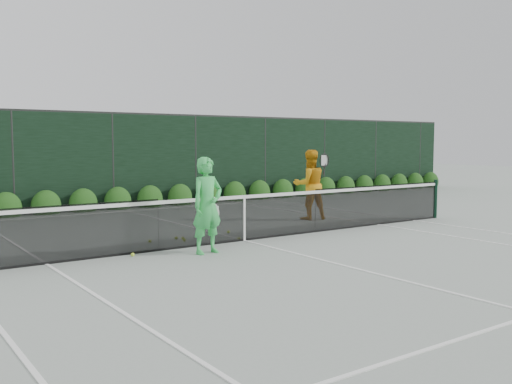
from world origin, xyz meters
TOP-DOWN VIEW (x-y plane):
  - ground at (0.00, 0.00)m, footprint 80.00×80.00m
  - tennis_net at (-0.02, 0.00)m, footprint 12.90×0.10m
  - player_woman at (-1.33, -0.73)m, footprint 0.72×0.52m
  - player_man at (3.36, 1.80)m, footprint 1.09×0.96m
  - court_lines at (0.00, 0.00)m, footprint 11.03×23.83m
  - windscreen_fence at (0.00, -2.71)m, footprint 32.00×21.07m
  - hedge_row at (-0.00, 7.15)m, footprint 31.66×0.65m
  - tennis_balls at (-1.05, 0.64)m, footprint 2.96×1.33m

SIDE VIEW (x-z plane):
  - ground at x=0.00m, z-range 0.00..0.00m
  - court_lines at x=0.00m, z-range 0.00..0.01m
  - tennis_balls at x=-1.05m, z-range 0.00..0.07m
  - hedge_row at x=0.00m, z-range -0.23..0.70m
  - tennis_net at x=-0.02m, z-range 0.00..1.07m
  - player_woman at x=-1.33m, z-range 0.00..1.83m
  - player_man at x=3.36m, z-range 0.00..1.90m
  - windscreen_fence at x=0.00m, z-range -0.02..3.04m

